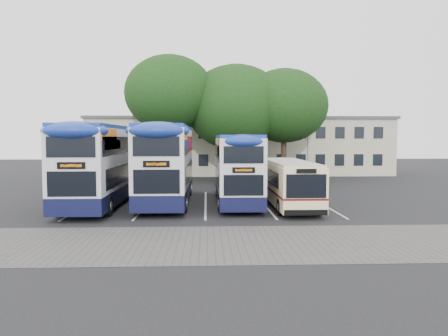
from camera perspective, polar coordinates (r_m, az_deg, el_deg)
ground at (r=22.01m, az=7.42°, el=-6.51°), size 120.00×120.00×0.00m
paving_strip at (r=16.89m, az=3.54°, el=-9.69°), size 40.00×6.00×0.01m
bay_lines at (r=26.63m, az=-2.43°, el=-4.64°), size 14.12×11.00×0.01m
depot_building at (r=48.46m, az=2.06°, el=3.00°), size 32.40×8.40×6.20m
lamp_post at (r=42.43m, az=10.94°, el=5.39°), size 0.25×1.05×9.06m
tree_left at (r=39.63m, az=-7.09°, el=9.62°), size 8.02×8.02×11.33m
tree_mid at (r=40.18m, az=1.57°, el=7.92°), size 9.12×9.12×10.63m
tree_right at (r=40.35m, az=7.87°, el=8.04°), size 7.89×7.89×10.24m
bus_dd_left at (r=26.68m, az=-15.77°, el=0.80°), size 2.73×11.25×4.69m
bus_dd_mid at (r=26.92m, az=-7.45°, el=0.97°), size 2.74×11.29×4.71m
bus_dd_right at (r=26.50m, az=1.66°, el=0.28°), size 2.41×9.94×4.14m
bus_single at (r=25.68m, az=8.43°, el=-1.63°), size 2.26×8.88×2.65m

